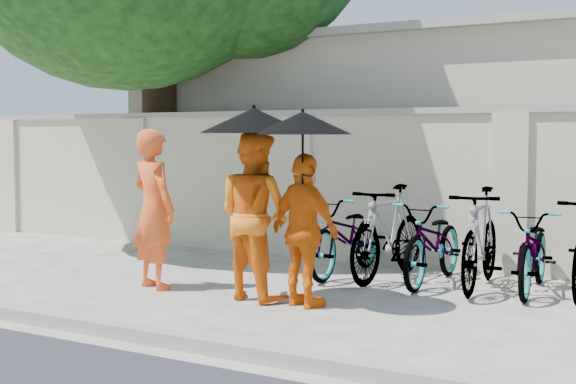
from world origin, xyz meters
The scene contains 14 objects.
ground centered at (0.00, 0.00, 0.00)m, with size 80.00×80.00×0.00m, color beige.
kerb centered at (0.00, -1.70, 0.06)m, with size 40.00×0.16×0.12m, color gray.
compound_wall centered at (1.00, 3.20, 1.00)m, with size 20.00×0.30×2.00m, color beige.
building_behind centered at (2.00, 7.00, 1.60)m, with size 14.00×6.00×3.20m, color #B5A68F.
monk_left centered at (-1.22, 0.19, 0.90)m, with size 0.65×0.43×1.79m, color #FF5C23.
monk_center centered at (0.08, 0.27, 0.88)m, with size 0.86×0.67×1.77m, color orange.
parasol_center centered at (0.13, 0.19, 1.87)m, with size 1.13×1.13×1.00m.
monk_right centered at (0.73, 0.19, 0.77)m, with size 0.90×0.38×1.54m, color orange.
parasol_right centered at (0.75, 0.11, 1.84)m, with size 0.99×0.99×1.08m.
bike_0 centered at (0.27, 2.06, 0.49)m, with size 0.66×1.88×0.99m, color #AFAFB1.
bike_1 centered at (0.84, 2.02, 0.57)m, with size 0.53×1.88×1.13m, color #AFAFB1.
bike_2 centered at (1.40, 2.05, 0.49)m, with size 0.64×1.85×0.97m, color #AFAFB1.
bike_3 centered at (1.97, 1.98, 0.57)m, with size 0.54×1.90×1.14m, color #AFAFB1.
bike_4 centered at (2.54, 2.10, 0.47)m, with size 0.62×1.79×0.94m, color #AFAFB1.
Camera 1 is at (4.65, -6.73, 1.71)m, focal length 50.00 mm.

